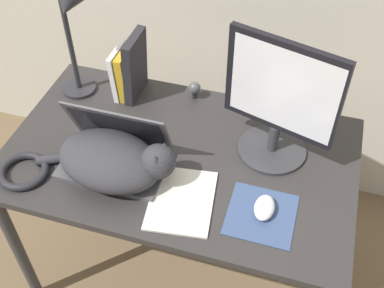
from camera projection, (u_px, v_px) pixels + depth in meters
desk at (180, 169)px, 1.72m from camera, size 1.21×0.73×0.74m
laptop at (116, 154)px, 1.60m from camera, size 0.35×0.22×0.22m
cat at (114, 161)px, 1.54m from camera, size 0.48×0.28×0.16m
external_monitor at (280, 102)px, 1.51m from camera, size 0.37×0.24×0.44m
mousepad at (261, 215)px, 1.48m from camera, size 0.21×0.21×0.00m
computer_mouse at (264, 208)px, 1.47m from camera, size 0.06×0.10×0.04m
book_row at (130, 69)px, 1.81m from camera, size 0.10×0.16×0.26m
desk_lamp at (70, 23)px, 1.65m from camera, size 0.17×0.17×0.48m
cable_coil at (24, 171)px, 1.59m from camera, size 0.17×0.17×0.03m
notepad at (181, 200)px, 1.51m from camera, size 0.23×0.28×0.01m
webcam at (194, 88)px, 1.84m from camera, size 0.05×0.05×0.07m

